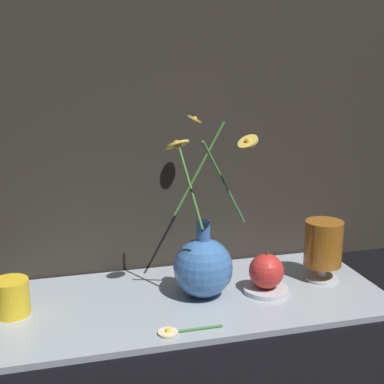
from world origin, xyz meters
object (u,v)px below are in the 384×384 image
tea_glass (323,245)px  orange_fruit (266,271)px  vase_with_flowers (204,265)px  yellow_mug (10,297)px

tea_glass → orange_fruit: (-0.14, -0.03, -0.03)m
vase_with_flowers → tea_glass: 0.27m
vase_with_flowers → orange_fruit: bearing=-6.0°
yellow_mug → orange_fruit: bearing=-3.5°
vase_with_flowers → yellow_mug: (-0.37, 0.02, -0.03)m
yellow_mug → orange_fruit: (0.50, -0.03, 0.01)m
vase_with_flowers → tea_glass: (0.27, 0.02, 0.01)m
tea_glass → vase_with_flowers: bearing=-176.7°
vase_with_flowers → orange_fruit: 0.13m
yellow_mug → tea_glass: bearing=-0.1°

